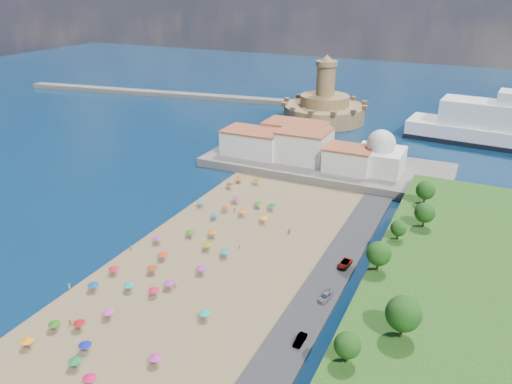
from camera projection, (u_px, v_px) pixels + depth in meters
The scene contains 11 objects.
ground at pixel (201, 252), 129.69m from camera, with size 700.00×700.00×0.00m, color #071938.
terrace at pixel (325, 165), 185.85m from camera, with size 90.00×36.00×3.00m, color #59544C.
jetty at pixel (303, 134), 223.69m from camera, with size 18.00×70.00×2.40m, color #59544C.
breakwater at pixel (176, 95), 299.54m from camera, with size 200.00×7.00×2.60m, color #59544C.
waterfront_buildings at pixel (294, 144), 188.99m from camera, with size 57.00×29.00×11.00m.
domed_building at pixel (380, 155), 173.39m from camera, with size 16.00×16.00×15.00m.
fortress at pixel (324, 108), 246.47m from camera, with size 40.00×40.00×32.40m.
beach_parasols at pixel (166, 267), 118.89m from camera, with size 32.12×113.55×2.20m.
beachgoers at pixel (177, 260), 123.82m from camera, with size 35.53×102.06×1.85m.
parked_cars at pixel (330, 289), 111.83m from camera, with size 2.96×35.67×1.42m.
hillside_trees at pixel (392, 275), 100.99m from camera, with size 14.78×103.64×8.24m.
Camera 1 is at (61.23, -96.14, 65.37)m, focal length 35.00 mm.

